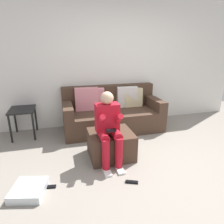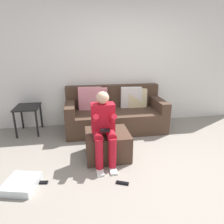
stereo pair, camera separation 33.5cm
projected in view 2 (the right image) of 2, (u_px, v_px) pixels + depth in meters
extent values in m
plane|color=gray|center=(157.00, 177.00, 2.68)|extent=(7.61, 7.61, 0.00)
cube|color=silver|center=(123.00, 63.00, 4.31)|extent=(5.85, 0.10, 2.68)
cube|color=#473326|center=(115.00, 120.00, 4.15)|extent=(2.01, 0.90, 0.42)
cube|color=#473326|center=(113.00, 96.00, 4.34)|extent=(2.01, 0.20, 0.47)
cube|color=#473326|center=(70.00, 108.00, 3.91)|extent=(0.18, 0.90, 0.21)
cube|color=#473326|center=(158.00, 104.00, 4.20)|extent=(0.18, 0.90, 0.21)
cube|color=pink|center=(90.00, 99.00, 4.11)|extent=(0.48, 0.15, 0.47)
cube|color=pink|center=(96.00, 99.00, 4.14)|extent=(0.46, 0.19, 0.46)
cube|color=beige|center=(137.00, 98.00, 4.28)|extent=(0.40, 0.13, 0.41)
cube|color=white|center=(131.00, 97.00, 4.25)|extent=(0.45, 0.16, 0.45)
cube|color=#473326|center=(107.00, 144.00, 3.13)|extent=(0.67, 0.61, 0.41)
cube|color=red|center=(103.00, 117.00, 2.90)|extent=(0.34, 0.20, 0.42)
sphere|color=#D8AD8C|center=(103.00, 98.00, 2.81)|extent=(0.19, 0.19, 0.19)
cylinder|color=red|center=(98.00, 135.00, 2.81)|extent=(0.13, 0.29, 0.13)
cylinder|color=red|center=(99.00, 154.00, 2.75)|extent=(0.11, 0.11, 0.45)
cube|color=white|center=(100.00, 171.00, 2.77)|extent=(0.10, 0.22, 0.03)
cylinder|color=red|center=(95.00, 120.00, 2.77)|extent=(0.08, 0.31, 0.25)
cylinder|color=red|center=(111.00, 134.00, 2.84)|extent=(0.13, 0.29, 0.13)
cylinder|color=red|center=(112.00, 153.00, 2.78)|extent=(0.11, 0.11, 0.45)
cube|color=white|center=(113.00, 170.00, 2.80)|extent=(0.10, 0.22, 0.03)
cylinder|color=red|center=(112.00, 120.00, 2.80)|extent=(0.08, 0.34, 0.27)
cube|color=black|center=(105.00, 130.00, 2.73)|extent=(0.14, 0.06, 0.03)
cube|color=silver|center=(21.00, 184.00, 2.46)|extent=(0.46, 0.47, 0.10)
cube|color=black|center=(27.00, 107.00, 3.90)|extent=(0.45, 0.55, 0.03)
cylinder|color=black|center=(15.00, 125.00, 3.73)|extent=(0.04, 0.04, 0.53)
cylinder|color=black|center=(37.00, 124.00, 3.79)|extent=(0.04, 0.04, 0.53)
cylinder|color=black|center=(22.00, 117.00, 4.19)|extent=(0.04, 0.04, 0.53)
cylinder|color=black|center=(41.00, 116.00, 4.25)|extent=(0.04, 0.04, 0.53)
cube|color=black|center=(122.00, 183.00, 2.53)|extent=(0.17, 0.11, 0.02)
cube|color=black|center=(42.00, 182.00, 2.54)|extent=(0.16, 0.07, 0.02)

